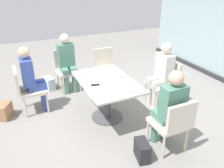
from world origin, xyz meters
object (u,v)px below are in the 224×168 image
(coffee_cup, at_px, (108,71))
(person_side_end, at_px, (67,60))
(person_far_right, at_px, (170,106))
(cell_phone_on_table, at_px, (95,85))
(chair_side_end, at_px, (66,67))
(handbag_1, at_px, (5,111))
(chair_far_left, at_px, (105,66))
(dining_table_main, at_px, (107,90))
(wine_glass_3, at_px, (98,72))
(chair_near_window, at_px, (165,80))
(person_front_left, at_px, (32,76))
(wine_glass_0, at_px, (131,85))
(chair_front_left, at_px, (27,88))
(wine_glass_1, at_px, (120,71))
(handbag_2, at_px, (142,150))
(chair_far_right, at_px, (173,122))
(wine_glass_2, at_px, (101,76))
(person_near_window, at_px, (161,72))
(handbag_0, at_px, (49,83))

(coffee_cup, bearing_deg, person_side_end, -156.80)
(person_far_right, distance_m, cell_phone_on_table, 1.24)
(chair_side_end, height_order, handbag_1, chair_side_end)
(chair_far_left, bearing_deg, dining_table_main, -22.25)
(wine_glass_3, distance_m, cell_phone_on_table, 0.26)
(wine_glass_3, bearing_deg, chair_near_window, 85.13)
(cell_phone_on_table, distance_m, handbag_1, 1.76)
(chair_far_left, relative_size, person_side_end, 0.69)
(handbag_1, bearing_deg, cell_phone_on_table, 87.88)
(person_front_left, bearing_deg, wine_glass_0, 43.83)
(person_side_end, relative_size, person_front_left, 1.00)
(handbag_1, bearing_deg, person_front_left, 123.06)
(person_far_right, distance_m, wine_glass_3, 1.35)
(chair_front_left, height_order, wine_glass_0, wine_glass_0)
(chair_front_left, bearing_deg, person_front_left, 90.00)
(dining_table_main, height_order, cell_phone_on_table, cell_phone_on_table)
(wine_glass_1, xyz_separation_m, handbag_2, (1.17, -0.22, -0.72))
(chair_side_end, xyz_separation_m, chair_far_left, (0.29, 0.81, 0.00))
(chair_far_right, xyz_separation_m, wine_glass_3, (-1.31, -0.60, 0.37))
(dining_table_main, height_order, wine_glass_2, wine_glass_2)
(chair_far_left, xyz_separation_m, person_far_right, (2.28, 0.00, 0.20))
(chair_side_end, relative_size, chair_far_right, 1.00)
(wine_glass_0, bearing_deg, person_front_left, -136.17)
(person_side_end, distance_m, person_far_right, 2.59)
(person_side_end, relative_size, coffee_cup, 14.00)
(cell_phone_on_table, bearing_deg, person_side_end, -168.27)
(dining_table_main, bearing_deg, chair_far_left, 157.75)
(person_front_left, distance_m, person_far_right, 2.48)
(person_far_right, xyz_separation_m, wine_glass_2, (-1.03, -0.62, 0.16))
(person_front_left, relative_size, cell_phone_on_table, 8.75)
(chair_side_end, relative_size, wine_glass_3, 4.70)
(wine_glass_0, bearing_deg, cell_phone_on_table, -139.73)
(chair_near_window, relative_size, coffee_cup, 9.67)
(chair_side_end, relative_size, wine_glass_0, 4.70)
(dining_table_main, relative_size, person_near_window, 1.06)
(chair_far_right, xyz_separation_m, wine_glass_0, (-0.65, -0.32, 0.37))
(wine_glass_2, bearing_deg, person_front_left, -130.54)
(coffee_cup, bearing_deg, person_far_right, 14.16)
(handbag_2, bearing_deg, person_far_right, 112.29)
(chair_far_right, distance_m, handbag_2, 0.58)
(person_side_end, xyz_separation_m, coffee_cup, (1.09, 0.47, 0.08))
(person_near_window, xyz_separation_m, wine_glass_1, (-0.01, -0.88, 0.16))
(chair_far_right, distance_m, person_front_left, 2.58)
(wine_glass_0, distance_m, cell_phone_on_table, 0.63)
(chair_far_right, xyz_separation_m, handbag_0, (-2.78, -1.22, -0.36))
(wine_glass_1, height_order, wine_glass_2, same)
(dining_table_main, height_order, wine_glass_1, wine_glass_1)
(chair_side_end, bearing_deg, coffee_cup, 21.29)
(person_far_right, height_order, cell_phone_on_table, person_far_right)
(person_front_left, height_order, coffee_cup, person_front_left)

